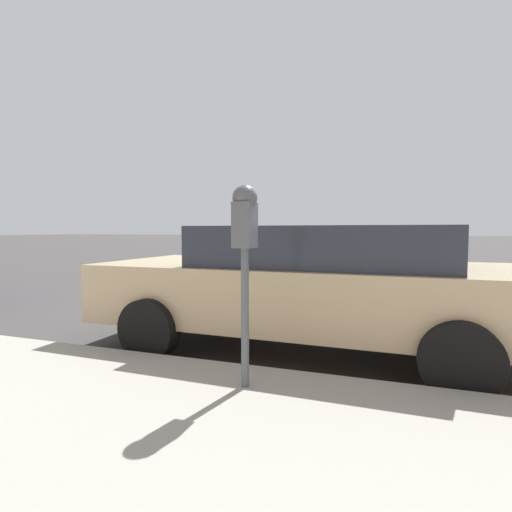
% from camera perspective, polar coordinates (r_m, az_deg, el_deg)
% --- Properties ---
extents(ground_plane, '(220.00, 220.00, 0.00)m').
position_cam_1_polar(ground_plane, '(5.81, 4.07, -9.70)').
color(ground_plane, '#3D3A3A').
extents(parking_meter, '(0.21, 0.19, 1.53)m').
position_cam_1_polar(parking_meter, '(2.99, -1.59, 3.23)').
color(parking_meter, '#4C5156').
rests_on(parking_meter, sidewalk).
extents(car_tan, '(2.21, 4.71, 1.39)m').
position_cam_1_polar(car_tan, '(4.56, 7.91, -3.80)').
color(car_tan, tan).
rests_on(car_tan, ground_plane).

